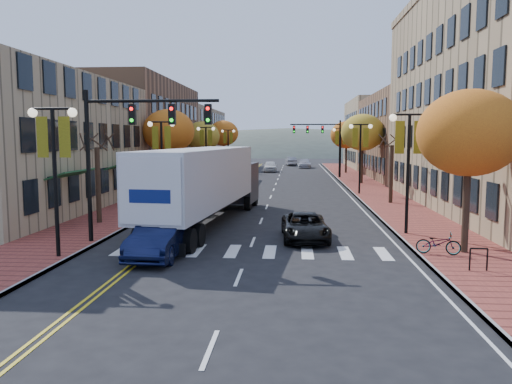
% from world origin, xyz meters
% --- Properties ---
extents(ground, '(200.00, 200.00, 0.00)m').
position_xyz_m(ground, '(0.00, 0.00, 0.00)').
color(ground, black).
rests_on(ground, ground).
extents(sidewalk_left, '(4.00, 85.00, 0.15)m').
position_xyz_m(sidewalk_left, '(-9.00, 32.50, 0.07)').
color(sidewalk_left, brown).
rests_on(sidewalk_left, ground).
extents(sidewalk_right, '(4.00, 85.00, 0.15)m').
position_xyz_m(sidewalk_right, '(9.00, 32.50, 0.07)').
color(sidewalk_right, brown).
rests_on(sidewalk_right, ground).
extents(building_left_near, '(12.00, 22.00, 9.00)m').
position_xyz_m(building_left_near, '(-17.00, 13.00, 4.50)').
color(building_left_near, '#9E8966').
rests_on(building_left_near, ground).
extents(building_left_mid, '(12.00, 24.00, 11.00)m').
position_xyz_m(building_left_mid, '(-17.00, 36.00, 5.50)').
color(building_left_mid, brown).
rests_on(building_left_mid, ground).
extents(building_left_far, '(12.00, 26.00, 9.50)m').
position_xyz_m(building_left_far, '(-17.00, 61.00, 4.75)').
color(building_left_far, '#9E8966').
rests_on(building_left_far, ground).
extents(building_right_mid, '(15.00, 24.00, 10.00)m').
position_xyz_m(building_right_mid, '(18.50, 42.00, 5.00)').
color(building_right_mid, brown).
rests_on(building_right_mid, ground).
extents(building_right_far, '(15.00, 20.00, 11.00)m').
position_xyz_m(building_right_far, '(18.50, 64.00, 5.50)').
color(building_right_far, '#9E8966').
rests_on(building_right_far, ground).
extents(tree_left_a, '(0.28, 0.28, 4.20)m').
position_xyz_m(tree_left_a, '(-9.00, 8.00, 2.25)').
color(tree_left_a, '#382619').
rests_on(tree_left_a, sidewalk_left).
extents(tree_left_b, '(4.48, 4.48, 7.21)m').
position_xyz_m(tree_left_b, '(-9.00, 24.00, 5.45)').
color(tree_left_b, '#382619').
rests_on(tree_left_b, sidewalk_left).
extents(tree_left_c, '(4.16, 4.16, 6.69)m').
position_xyz_m(tree_left_c, '(-9.00, 40.00, 5.05)').
color(tree_left_c, '#382619').
rests_on(tree_left_c, sidewalk_left).
extents(tree_left_d, '(4.61, 4.61, 7.42)m').
position_xyz_m(tree_left_d, '(-9.00, 58.00, 5.60)').
color(tree_left_d, '#382619').
rests_on(tree_left_d, sidewalk_left).
extents(tree_right_a, '(4.16, 4.16, 6.69)m').
position_xyz_m(tree_right_a, '(9.00, 2.00, 5.05)').
color(tree_right_a, '#382619').
rests_on(tree_right_a, sidewalk_right).
extents(tree_right_b, '(0.28, 0.28, 4.20)m').
position_xyz_m(tree_right_b, '(9.00, 18.00, 2.25)').
color(tree_right_b, '#382619').
rests_on(tree_right_b, sidewalk_right).
extents(tree_right_c, '(4.48, 4.48, 7.21)m').
position_xyz_m(tree_right_c, '(9.00, 34.00, 5.45)').
color(tree_right_c, '#382619').
rests_on(tree_right_c, sidewalk_right).
extents(tree_right_d, '(4.35, 4.35, 7.00)m').
position_xyz_m(tree_right_d, '(9.00, 50.00, 5.29)').
color(tree_right_d, '#382619').
rests_on(tree_right_d, sidewalk_right).
extents(lamp_left_a, '(1.96, 0.36, 6.05)m').
position_xyz_m(lamp_left_a, '(-7.50, 0.00, 4.29)').
color(lamp_left_a, black).
rests_on(lamp_left_a, ground).
extents(lamp_left_b, '(1.96, 0.36, 6.05)m').
position_xyz_m(lamp_left_b, '(-7.50, 16.00, 4.29)').
color(lamp_left_b, black).
rests_on(lamp_left_b, ground).
extents(lamp_left_c, '(1.96, 0.36, 6.05)m').
position_xyz_m(lamp_left_c, '(-7.50, 34.00, 4.29)').
color(lamp_left_c, black).
rests_on(lamp_left_c, ground).
extents(lamp_left_d, '(1.96, 0.36, 6.05)m').
position_xyz_m(lamp_left_d, '(-7.50, 52.00, 4.29)').
color(lamp_left_d, black).
rests_on(lamp_left_d, ground).
extents(lamp_right_a, '(1.96, 0.36, 6.05)m').
position_xyz_m(lamp_right_a, '(7.50, 6.00, 4.29)').
color(lamp_right_a, black).
rests_on(lamp_right_a, ground).
extents(lamp_right_b, '(1.96, 0.36, 6.05)m').
position_xyz_m(lamp_right_b, '(7.50, 24.00, 4.29)').
color(lamp_right_b, black).
rests_on(lamp_right_b, ground).
extents(lamp_right_c, '(1.96, 0.36, 6.05)m').
position_xyz_m(lamp_right_c, '(7.50, 42.00, 4.29)').
color(lamp_right_c, black).
rests_on(lamp_right_c, ground).
extents(traffic_mast_near, '(6.10, 0.35, 7.00)m').
position_xyz_m(traffic_mast_near, '(-5.48, 3.00, 4.92)').
color(traffic_mast_near, black).
rests_on(traffic_mast_near, ground).
extents(traffic_mast_far, '(6.10, 0.34, 7.00)m').
position_xyz_m(traffic_mast_far, '(5.48, 42.00, 4.92)').
color(traffic_mast_far, black).
rests_on(traffic_mast_far, ground).
extents(semi_truck, '(4.46, 17.41, 4.30)m').
position_xyz_m(semi_truck, '(-2.89, 8.51, 2.52)').
color(semi_truck, black).
rests_on(semi_truck, ground).
extents(navy_sedan, '(1.89, 5.02, 1.64)m').
position_xyz_m(navy_sedan, '(-3.51, 0.87, 0.82)').
color(navy_sedan, black).
rests_on(navy_sedan, ground).
extents(black_suv, '(2.40, 4.75, 1.29)m').
position_xyz_m(black_suv, '(2.46, 4.70, 0.64)').
color(black_suv, black).
rests_on(black_suv, ground).
extents(car_far_white, '(2.10, 4.73, 1.58)m').
position_xyz_m(car_far_white, '(-1.52, 53.04, 0.79)').
color(car_far_white, white).
rests_on(car_far_white, ground).
extents(car_far_silver, '(2.24, 5.05, 1.44)m').
position_xyz_m(car_far_silver, '(3.68, 63.07, 0.72)').
color(car_far_silver, '#AEADB5').
rests_on(car_far_silver, ground).
extents(car_far_oncoming, '(2.17, 4.84, 1.54)m').
position_xyz_m(car_far_oncoming, '(1.38, 69.71, 0.77)').
color(car_far_oncoming, '#99989F').
rests_on(car_far_oncoming, ground).
extents(bicycle, '(1.83, 0.96, 0.91)m').
position_xyz_m(bicycle, '(7.80, 1.50, 0.61)').
color(bicycle, gray).
rests_on(bicycle, sidewalk_right).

